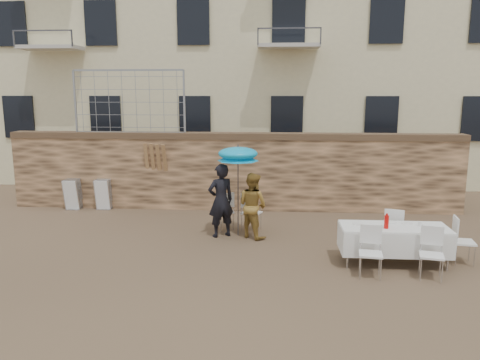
# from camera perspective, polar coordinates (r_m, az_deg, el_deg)

# --- Properties ---
(ground) EXTENTS (80.00, 80.00, 0.00)m
(ground) POSITION_cam_1_polar(r_m,az_deg,el_deg) (9.10, -3.59, -11.29)
(ground) COLOR brown
(ground) RESTS_ON ground
(stone_wall) EXTENTS (13.00, 0.50, 2.20)m
(stone_wall) POSITION_cam_1_polar(r_m,az_deg,el_deg) (13.60, -0.82, 0.99)
(stone_wall) COLOR #876343
(stone_wall) RESTS_ON ground
(chain_link_fence) EXTENTS (3.20, 0.06, 1.80)m
(chain_link_fence) POSITION_cam_1_polar(r_m,az_deg,el_deg) (13.99, -13.34, 9.21)
(chain_link_fence) COLOR gray
(chain_link_fence) RESTS_ON stone_wall
(man_suit) EXTENTS (0.76, 0.68, 1.75)m
(man_suit) POSITION_cam_1_polar(r_m,az_deg,el_deg) (11.04, -2.35, -2.52)
(man_suit) COLOR black
(man_suit) RESTS_ON ground
(woman_dress) EXTENTS (0.95, 0.93, 1.55)m
(woman_dress) POSITION_cam_1_polar(r_m,az_deg,el_deg) (11.00, 1.54, -3.10)
(woman_dress) COLOR gold
(woman_dress) RESTS_ON ground
(umbrella) EXTENTS (0.97, 0.97, 2.04)m
(umbrella) POSITION_cam_1_polar(r_m,az_deg,el_deg) (10.91, -0.24, 2.90)
(umbrella) COLOR #3F3F44
(umbrella) RESTS_ON ground
(couple_chair_left) EXTENTS (0.67, 0.67, 0.96)m
(couple_chair_left) POSITION_cam_1_polar(r_m,az_deg,el_deg) (11.66, -2.03, -3.79)
(couple_chair_left) COLOR white
(couple_chair_left) RESTS_ON ground
(couple_chair_right) EXTENTS (0.63, 0.63, 0.96)m
(couple_chair_right) POSITION_cam_1_polar(r_m,az_deg,el_deg) (11.61, 1.41, -3.86)
(couple_chair_right) COLOR white
(couple_chair_right) RESTS_ON ground
(banquet_table) EXTENTS (2.10, 0.85, 0.78)m
(banquet_table) POSITION_cam_1_polar(r_m,az_deg,el_deg) (9.83, 18.31, -5.63)
(banquet_table) COLOR white
(banquet_table) RESTS_ON ground
(soda_bottle) EXTENTS (0.09, 0.09, 0.26)m
(soda_bottle) POSITION_cam_1_polar(r_m,az_deg,el_deg) (9.59, 17.43, -4.90)
(soda_bottle) COLOR red
(soda_bottle) RESTS_ON banquet_table
(table_chair_front_left) EXTENTS (0.54, 0.54, 0.96)m
(table_chair_front_left) POSITION_cam_1_polar(r_m,az_deg,el_deg) (9.07, 15.65, -8.51)
(table_chair_front_left) COLOR white
(table_chair_front_left) RESTS_ON ground
(table_chair_front_right) EXTENTS (0.58, 0.58, 0.96)m
(table_chair_front_right) POSITION_cam_1_polar(r_m,az_deg,el_deg) (9.35, 22.33, -8.35)
(table_chair_front_right) COLOR white
(table_chair_front_right) RESTS_ON ground
(table_chair_back) EXTENTS (0.60, 0.60, 0.96)m
(table_chair_back) POSITION_cam_1_polar(r_m,az_deg,el_deg) (10.69, 18.25, -5.71)
(table_chair_back) COLOR white
(table_chair_back) RESTS_ON ground
(table_chair_side) EXTENTS (0.53, 0.53, 0.96)m
(table_chair_side) POSITION_cam_1_polar(r_m,az_deg,el_deg) (10.42, 25.63, -6.68)
(table_chair_side) COLOR white
(table_chair_side) RESTS_ON ground
(chair_stack_left) EXTENTS (0.46, 0.47, 0.92)m
(chair_stack_left) POSITION_cam_1_polar(r_m,az_deg,el_deg) (14.64, -19.44, -1.48)
(chair_stack_left) COLOR white
(chair_stack_left) RESTS_ON ground
(chair_stack_right) EXTENTS (0.46, 0.40, 0.92)m
(chair_stack_right) POSITION_cam_1_polar(r_m,az_deg,el_deg) (14.31, -16.13, -1.56)
(chair_stack_right) COLOR white
(chair_stack_right) RESTS_ON ground
(wood_planks) EXTENTS (0.70, 0.20, 2.00)m
(wood_planks) POSITION_cam_1_polar(r_m,az_deg,el_deg) (13.80, -9.91, 0.55)
(wood_planks) COLOR #A37749
(wood_planks) RESTS_ON ground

